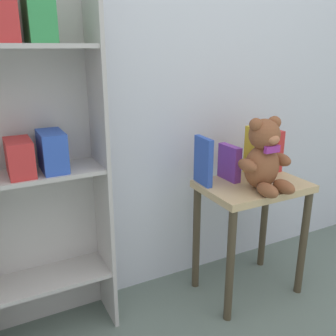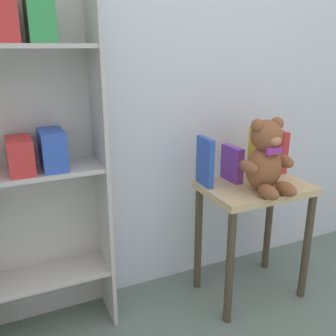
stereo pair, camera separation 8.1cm
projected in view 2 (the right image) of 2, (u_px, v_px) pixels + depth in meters
wall_back at (197, 55)px, 1.92m from camera, size 4.80×0.06×2.50m
bookshelf_side at (35, 147)px, 1.58m from camera, size 0.55×0.25×1.58m
display_table at (254, 208)px, 1.92m from camera, size 0.53×0.37×0.63m
teddy_bear at (266, 159)px, 1.76m from camera, size 0.27×0.24×0.35m
book_standing_blue at (205, 162)px, 1.84m from camera, size 0.03×0.14×0.24m
book_standing_purple at (232, 163)px, 1.91m from camera, size 0.04×0.15×0.18m
book_standing_yellow at (257, 153)px, 1.97m from camera, size 0.03×0.12×0.26m
book_standing_red at (279, 151)px, 2.05m from camera, size 0.04×0.11×0.23m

